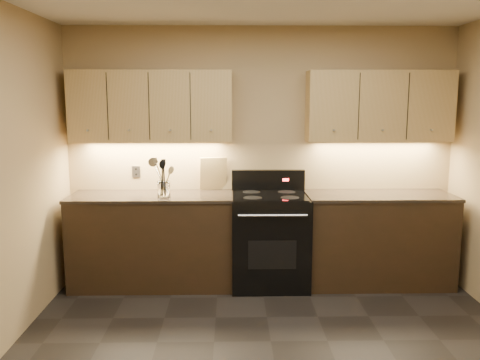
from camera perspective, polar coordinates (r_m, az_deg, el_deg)
The scene contains 14 objects.
wall_back at distance 5.31m, azimuth 2.31°, elevation 2.91°, with size 4.00×0.04×2.60m, color tan.
counter_left at distance 5.23m, azimuth -9.77°, elevation -6.66°, with size 1.62×0.62×0.93m.
counter_right at distance 5.38m, azimuth 15.18°, elevation -6.40°, with size 1.46×0.62×0.93m.
stove at distance 5.16m, azimuth 3.35°, elevation -6.59°, with size 0.76×0.68×1.14m.
upper_cab_left at distance 5.18m, azimuth -9.92°, elevation 8.16°, with size 1.60×0.30×0.70m, color tan.
upper_cab_right at distance 5.33m, azimuth 15.35°, elevation 8.00°, with size 1.44×0.30×0.70m, color tan.
outlet_plate at distance 5.41m, azimuth -11.58°, elevation 0.92°, with size 0.09×0.01×0.12m, color #B2B5BA.
utensil_crock at distance 5.00m, azimuth -8.54°, elevation -1.05°, with size 0.14×0.14×0.15m.
cutting_board at distance 5.29m, azimuth -3.02°, elevation 0.72°, with size 0.28×0.02×0.35m, color #D7B773.
wooden_spoon at distance 4.99m, azimuth -8.91°, elevation -0.02°, with size 0.06×0.06×0.29m, color #D7B773, non-canonical shape.
black_spoon at distance 5.00m, azimuth -8.73°, elevation 0.27°, with size 0.06×0.06×0.34m, color black, non-canonical shape.
black_turner at distance 4.96m, azimuth -8.48°, elevation 0.34°, with size 0.08×0.08×0.36m, color black, non-canonical shape.
steel_spatula at distance 4.99m, azimuth -8.19°, elevation 0.57°, with size 0.08×0.08×0.39m, color silver, non-canonical shape.
steel_skimmer at distance 4.97m, azimuth -8.12°, elevation 0.45°, with size 0.09×0.09×0.38m, color silver, non-canonical shape.
Camera 1 is at (-0.31, -3.27, 1.89)m, focal length 38.00 mm.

